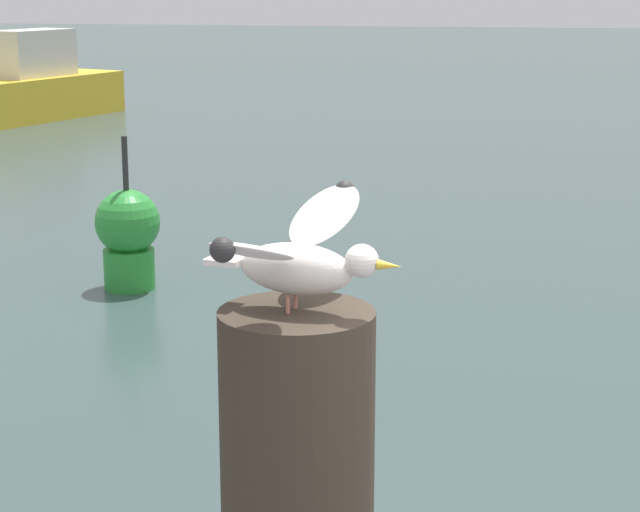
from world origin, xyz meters
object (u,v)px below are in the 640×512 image
object	(u,v)px
mooring_post	(297,492)
seagull	(298,254)
boat_yellow	(5,94)
channel_buoy	(128,235)

from	to	relation	value
mooring_post	seagull	distance (m)	0.49
mooring_post	boat_yellow	distance (m)	19.81
boat_yellow	channel_buoy	world-z (taller)	boat_yellow
mooring_post	boat_yellow	size ratio (longest dim) A/B	0.14
seagull	mooring_post	bearing A→B (deg)	168.83
channel_buoy	seagull	bearing A→B (deg)	-67.45
mooring_post	boat_yellow	xyz separation A→B (m)	(-9.05, 17.59, -1.09)
channel_buoy	mooring_post	bearing A→B (deg)	-67.47
boat_yellow	seagull	bearing A→B (deg)	-62.75
boat_yellow	mooring_post	bearing A→B (deg)	-62.76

